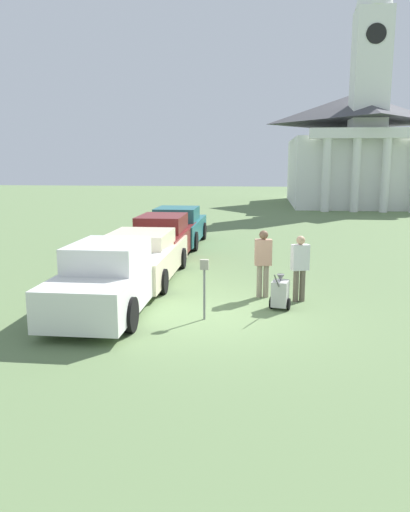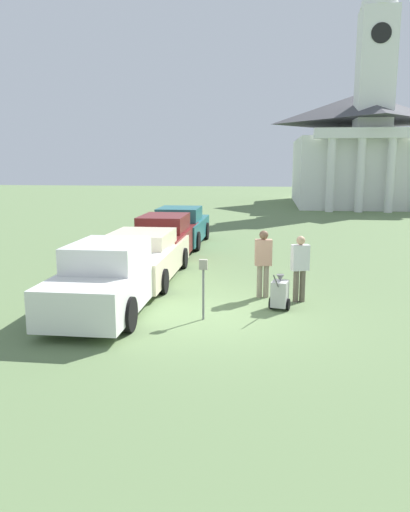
{
  "view_description": "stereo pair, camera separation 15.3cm",
  "coord_description": "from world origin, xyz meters",
  "px_view_note": "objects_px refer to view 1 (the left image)",
  "views": [
    {
      "loc": [
        0.97,
        -10.84,
        3.43
      ],
      "look_at": [
        -0.4,
        1.38,
        1.1
      ],
      "focal_mm": 35.0,
      "sensor_mm": 36.0,
      "label": 1
    },
    {
      "loc": [
        1.12,
        -10.82,
        3.43
      ],
      "look_at": [
        -0.4,
        1.38,
        1.1
      ],
      "focal_mm": 35.0,
      "sensor_mm": 36.0,
      "label": 2
    }
  ],
  "objects_px": {
    "parked_car_maroon": "(163,238)",
    "person_supervisor": "(300,265)",
    "parked_car_teal": "(178,227)",
    "church": "(356,142)",
    "equipment_cart": "(280,293)",
    "parked_car_white": "(111,278)",
    "person_worker": "(263,259)",
    "parking_meter": "(204,278)",
    "parked_car_cream": "(142,257)"
  },
  "relations": [
    {
      "from": "parked_car_maroon",
      "to": "church",
      "type": "relative_size",
      "value": 0.26
    },
    {
      "from": "person_worker",
      "to": "church",
      "type": "xyz_separation_m",
      "value": [
        7.31,
        29.26,
        3.96
      ]
    },
    {
      "from": "parked_car_white",
      "to": "parked_car_cream",
      "type": "height_order",
      "value": "parked_car_white"
    },
    {
      "from": "parking_meter",
      "to": "church",
      "type": "xyz_separation_m",
      "value": [
        8.59,
        31.26,
        4.01
      ]
    },
    {
      "from": "person_worker",
      "to": "church",
      "type": "distance_m",
      "value": 30.42
    },
    {
      "from": "parked_car_cream",
      "to": "person_supervisor",
      "type": "height_order",
      "value": "person_supervisor"
    },
    {
      "from": "parked_car_teal",
      "to": "parking_meter",
      "type": "height_order",
      "value": "parked_car_teal"
    },
    {
      "from": "parking_meter",
      "to": "parked_car_maroon",
      "type": "bearing_deg",
      "value": 108.33
    },
    {
      "from": "parked_car_teal",
      "to": "parking_meter",
      "type": "bearing_deg",
      "value": -77.21
    },
    {
      "from": "parked_car_maroon",
      "to": "person_worker",
      "type": "distance_m",
      "value": 5.98
    },
    {
      "from": "church",
      "to": "parked_car_maroon",
      "type": "bearing_deg",
      "value": -113.93
    },
    {
      "from": "parked_car_maroon",
      "to": "person_supervisor",
      "type": "relative_size",
      "value": 3.14
    },
    {
      "from": "parked_car_white",
      "to": "church",
      "type": "bearing_deg",
      "value": 70.58
    },
    {
      "from": "person_worker",
      "to": "parked_car_white",
      "type": "bearing_deg",
      "value": 14.58
    },
    {
      "from": "parking_meter",
      "to": "parked_car_cream",
      "type": "bearing_deg",
      "value": 121.94
    },
    {
      "from": "parked_car_white",
      "to": "person_supervisor",
      "type": "xyz_separation_m",
      "value": [
        4.44,
        1.16,
        0.19
      ]
    },
    {
      "from": "church",
      "to": "parked_car_teal",
      "type": "bearing_deg",
      "value": -117.01
    },
    {
      "from": "parked_car_white",
      "to": "equipment_cart",
      "type": "distance_m",
      "value": 3.98
    },
    {
      "from": "person_worker",
      "to": "person_supervisor",
      "type": "bearing_deg",
      "value": 153.77
    },
    {
      "from": "parked_car_maroon",
      "to": "parked_car_cream",
      "type": "bearing_deg",
      "value": -89.97
    },
    {
      "from": "person_worker",
      "to": "person_supervisor",
      "type": "xyz_separation_m",
      "value": [
        0.9,
        -0.3,
        -0.05
      ]
    },
    {
      "from": "person_supervisor",
      "to": "equipment_cart",
      "type": "xyz_separation_m",
      "value": [
        -0.49,
        -0.74,
        -0.55
      ]
    },
    {
      "from": "parked_car_maroon",
      "to": "church",
      "type": "distance_m",
      "value": 27.07
    },
    {
      "from": "parked_car_maroon",
      "to": "parking_meter",
      "type": "distance_m",
      "value": 7.19
    },
    {
      "from": "parked_car_white",
      "to": "parked_car_cream",
      "type": "bearing_deg",
      "value": 90.03
    },
    {
      "from": "person_worker",
      "to": "church",
      "type": "height_order",
      "value": "church"
    },
    {
      "from": "parked_car_white",
      "to": "equipment_cart",
      "type": "relative_size",
      "value": 5.06
    },
    {
      "from": "equipment_cart",
      "to": "parked_car_maroon",
      "type": "bearing_deg",
      "value": 136.56
    },
    {
      "from": "parking_meter",
      "to": "person_worker",
      "type": "relative_size",
      "value": 0.78
    },
    {
      "from": "parked_car_cream",
      "to": "church",
      "type": "xyz_separation_m",
      "value": [
        10.85,
        27.64,
        4.28
      ]
    },
    {
      "from": "parked_car_maroon",
      "to": "church",
      "type": "xyz_separation_m",
      "value": [
        10.85,
        24.44,
        4.22
      ]
    },
    {
      "from": "parked_car_cream",
      "to": "parked_car_teal",
      "type": "height_order",
      "value": "parked_car_teal"
    },
    {
      "from": "parked_car_maroon",
      "to": "person_worker",
      "type": "height_order",
      "value": "person_worker"
    },
    {
      "from": "parked_car_maroon",
      "to": "person_supervisor",
      "type": "height_order",
      "value": "person_supervisor"
    },
    {
      "from": "parked_car_white",
      "to": "parking_meter",
      "type": "xyz_separation_m",
      "value": [
        2.26,
        -0.54,
        0.19
      ]
    },
    {
      "from": "parked_car_cream",
      "to": "person_worker",
      "type": "bearing_deg",
      "value": -24.61
    },
    {
      "from": "parked_car_teal",
      "to": "parked_car_maroon",
      "type": "bearing_deg",
      "value": -89.97
    },
    {
      "from": "parked_car_teal",
      "to": "person_worker",
      "type": "xyz_separation_m",
      "value": [
        3.54,
        -7.98,
        0.26
      ]
    },
    {
      "from": "parked_car_cream",
      "to": "person_supervisor",
      "type": "relative_size",
      "value": 3.16
    },
    {
      "from": "parked_car_cream",
      "to": "person_worker",
      "type": "xyz_separation_m",
      "value": [
        3.54,
        -1.62,
        0.31
      ]
    },
    {
      "from": "parked_car_white",
      "to": "parked_car_cream",
      "type": "distance_m",
      "value": 3.08
    },
    {
      "from": "parked_car_white",
      "to": "parking_meter",
      "type": "relative_size",
      "value": 3.77
    },
    {
      "from": "parked_car_cream",
      "to": "church",
      "type": "bearing_deg",
      "value": 68.6
    },
    {
      "from": "person_worker",
      "to": "parked_car_teal",
      "type": "bearing_deg",
      "value": -73.88
    },
    {
      "from": "parked_car_white",
      "to": "parked_car_maroon",
      "type": "height_order",
      "value": "parked_car_white"
    },
    {
      "from": "parked_car_maroon",
      "to": "equipment_cart",
      "type": "height_order",
      "value": "parked_car_maroon"
    },
    {
      "from": "church",
      "to": "parked_car_cream",
      "type": "bearing_deg",
      "value": -111.43
    },
    {
      "from": "parked_car_teal",
      "to": "church",
      "type": "height_order",
      "value": "church"
    },
    {
      "from": "person_worker",
      "to": "church",
      "type": "bearing_deg",
      "value": -111.82
    },
    {
      "from": "parked_car_white",
      "to": "parked_car_teal",
      "type": "relative_size",
      "value": 1.07
    }
  ]
}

